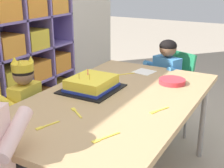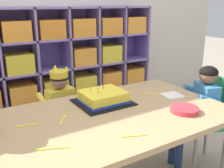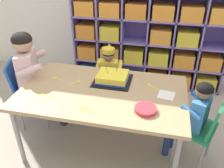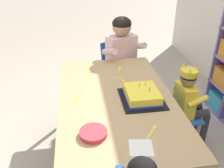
% 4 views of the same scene
% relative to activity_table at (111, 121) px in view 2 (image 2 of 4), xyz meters
% --- Properties ---
extents(storage_cubby_shelf, '(2.01, 0.32, 1.24)m').
position_rel_activity_table_xyz_m(storage_cubby_shelf, '(0.27, 1.35, 0.01)').
color(storage_cubby_shelf, '#7F6BB2').
rests_on(storage_cubby_shelf, ground).
extents(activity_table, '(1.45, 0.86, 0.64)m').
position_rel_activity_table_xyz_m(activity_table, '(0.00, 0.00, 0.00)').
color(activity_table, tan).
rests_on(activity_table, ground).
extents(classroom_chair_blue, '(0.33, 0.33, 0.60)m').
position_rel_activity_table_xyz_m(classroom_chair_blue, '(-0.09, 0.55, -0.23)').
color(classroom_chair_blue, blue).
rests_on(classroom_chair_blue, ground).
extents(child_with_crown, '(0.31, 0.31, 0.82)m').
position_rel_activity_table_xyz_m(child_with_crown, '(-0.09, 0.65, -0.08)').
color(child_with_crown, yellow).
rests_on(child_with_crown, ground).
extents(classroom_chair_guest_side, '(0.42, 0.42, 0.72)m').
position_rel_activity_table_xyz_m(classroom_chair_guest_side, '(0.88, -0.04, -0.16)').
color(classroom_chair_guest_side, '#238451').
rests_on(classroom_chair_guest_side, ground).
extents(guest_at_table_side, '(0.35, 0.34, 0.83)m').
position_rel_activity_table_xyz_m(guest_at_table_side, '(0.78, -0.00, -0.06)').
color(guest_at_table_side, '#3D7FBC').
rests_on(guest_at_table_side, ground).
extents(birthday_cake_on_tray, '(0.35, 0.32, 0.12)m').
position_rel_activity_table_xyz_m(birthday_cake_on_tray, '(0.05, 0.19, 0.08)').
color(birthday_cake_on_tray, black).
rests_on(birthday_cake_on_tray, activity_table).
extents(paper_plate_stack, '(0.17, 0.17, 0.03)m').
position_rel_activity_table_xyz_m(paper_plate_stack, '(0.40, -0.21, 0.06)').
color(paper_plate_stack, '#DB333D').
rests_on(paper_plate_stack, activity_table).
extents(paper_napkin_square, '(0.16, 0.16, 0.00)m').
position_rel_activity_table_xyz_m(paper_napkin_square, '(0.55, 0.05, 0.05)').
color(paper_napkin_square, white).
rests_on(paper_napkin_square, activity_table).
extents(fork_beside_plate_stack, '(0.14, 0.07, 0.00)m').
position_rel_activity_table_xyz_m(fork_beside_plate_stack, '(-0.44, -0.19, 0.05)').
color(fork_beside_plate_stack, yellow).
rests_on(fork_beside_plate_stack, activity_table).
extents(fork_near_child_seat, '(0.09, 0.12, 0.00)m').
position_rel_activity_table_xyz_m(fork_near_child_seat, '(-0.28, 0.07, 0.05)').
color(fork_near_child_seat, yellow).
rests_on(fork_near_child_seat, activity_table).
extents(fork_at_table_front_edge, '(0.12, 0.07, 0.00)m').
position_rel_activity_table_xyz_m(fork_at_table_front_edge, '(-0.05, -0.29, 0.05)').
color(fork_at_table_front_edge, yellow).
rests_on(fork_at_table_front_edge, activity_table).
extents(fork_scattered_mid_table, '(0.12, 0.10, 0.00)m').
position_rel_activity_table_xyz_m(fork_scattered_mid_table, '(0.42, 0.15, 0.05)').
color(fork_scattered_mid_table, yellow).
rests_on(fork_scattered_mid_table, activity_table).
extents(fork_near_cake_tray, '(0.12, 0.05, 0.00)m').
position_rel_activity_table_xyz_m(fork_near_cake_tray, '(-0.47, 0.11, 0.05)').
color(fork_near_cake_tray, yellow).
rests_on(fork_near_cake_tray, activity_table).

